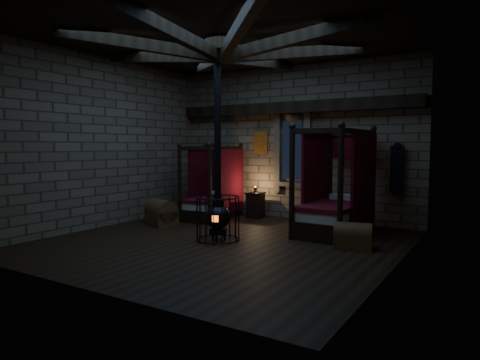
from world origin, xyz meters
The scene contains 8 objects.
room centered at (0.00, 0.09, 3.74)m, with size 7.02×7.02×4.29m.
bed_left centered at (-1.91, 2.38, 0.49)m, with size 1.19×2.00×2.00m.
bed_right centered at (1.71, 2.14, 0.59)m, with size 1.29×2.32×2.38m.
trunk_left centered at (-2.45, 0.82, 0.29)m, with size 1.03×0.87×0.65m.
trunk_right centered at (2.51, 0.85, 0.23)m, with size 0.80×0.60×0.53m.
nightstand_left centered at (-0.91, 3.01, 0.37)m, with size 0.45×0.43×0.88m.
nightstand_right centered at (1.14, 3.02, 0.37)m, with size 0.47×0.45×0.80m.
stove centered at (-0.13, 0.02, 0.59)m, with size 0.93×0.93×4.05m.
Camera 1 is at (4.95, -7.35, 2.01)m, focal length 32.00 mm.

